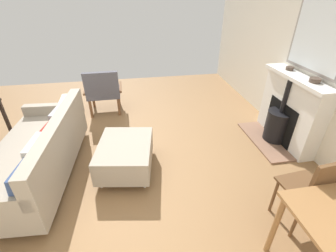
{
  "coord_description": "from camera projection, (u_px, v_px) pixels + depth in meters",
  "views": [
    {
      "loc": [
        -0.37,
        2.93,
        2.12
      ],
      "look_at": [
        -0.78,
        0.53,
        0.66
      ],
      "focal_mm": 24.79,
      "sensor_mm": 36.0,
      "label": 1
    }
  ],
  "objects": [
    {
      "name": "wall_left",
      "position": [
        312.0,
        49.0,
        3.22
      ],
      "size": [
        0.12,
        6.35,
        2.78
      ],
      "primitive_type": "cube",
      "color": "beige",
      "rests_on": "ground"
    },
    {
      "name": "sofa",
      "position": [
        39.0,
        153.0,
        2.89
      ],
      "size": [
        1.03,
        2.03,
        0.8
      ],
      "color": "#B2B2B7",
      "rests_on": "ground"
    },
    {
      "name": "armchair_accent",
      "position": [
        103.0,
        90.0,
        4.3
      ],
      "size": [
        0.69,
        0.59,
        0.87
      ],
      "color": "brown",
      "rests_on": "ground"
    },
    {
      "name": "dining_chair_near_fireplace",
      "position": [
        314.0,
        188.0,
        2.13
      ],
      "size": [
        0.44,
        0.44,
        0.91
      ],
      "color": "brown",
      "rests_on": "ground"
    },
    {
      "name": "mirror_over_mantel",
      "position": [
        320.0,
        37.0,
        2.97
      ],
      "size": [
        0.04,
        0.99,
        0.91
      ],
      "color": "gray"
    },
    {
      "name": "ground_plane",
      "position": [
        111.0,
        150.0,
        3.51
      ],
      "size": [
        5.82,
        6.35,
        0.01
      ],
      "primitive_type": "cube",
      "color": "olive"
    },
    {
      "name": "mantel_bowl_far",
      "position": [
        315.0,
        80.0,
        2.99
      ],
      "size": [
        0.14,
        0.14,
        0.06
      ],
      "color": "#47382D",
      "rests_on": "fireplace"
    },
    {
      "name": "fireplace",
      "position": [
        287.0,
        114.0,
        3.52
      ],
      "size": [
        0.64,
        1.25,
        1.06
      ],
      "color": "brown",
      "rests_on": "ground"
    },
    {
      "name": "ottoman",
      "position": [
        125.0,
        154.0,
        3.02
      ],
      "size": [
        0.79,
        0.93,
        0.41
      ],
      "color": "#B2B2B7",
      "rests_on": "ground"
    },
    {
      "name": "mantel_bowl_near",
      "position": [
        290.0,
        68.0,
        3.44
      ],
      "size": [
        0.11,
        0.11,
        0.05
      ],
      "color": "#47382D",
      "rests_on": "fireplace"
    }
  ]
}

